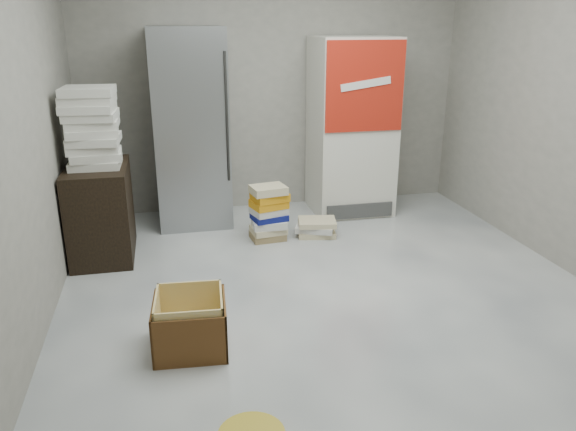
# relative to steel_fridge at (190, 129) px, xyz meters

# --- Properties ---
(ground) EXTENTS (5.00, 5.00, 0.00)m
(ground) POSITION_rel_steel_fridge_xyz_m (0.90, -2.13, -0.95)
(ground) COLOR silver
(ground) RESTS_ON ground
(room_shell) EXTENTS (4.04, 5.04, 2.82)m
(room_shell) POSITION_rel_steel_fridge_xyz_m (0.90, -2.13, 0.85)
(room_shell) COLOR gray
(room_shell) RESTS_ON ground
(steel_fridge) EXTENTS (0.70, 0.72, 1.90)m
(steel_fridge) POSITION_rel_steel_fridge_xyz_m (0.00, 0.00, 0.00)
(steel_fridge) COLOR #9EA1A6
(steel_fridge) RESTS_ON ground
(coke_cooler) EXTENTS (0.80, 0.73, 1.80)m
(coke_cooler) POSITION_rel_steel_fridge_xyz_m (1.65, -0.01, -0.05)
(coke_cooler) COLOR silver
(coke_cooler) RESTS_ON ground
(wood_shelf) EXTENTS (0.50, 0.80, 0.80)m
(wood_shelf) POSITION_rel_steel_fridge_xyz_m (-0.83, -0.73, -0.55)
(wood_shelf) COLOR black
(wood_shelf) RESTS_ON ground
(supply_box_stack) EXTENTS (0.45, 0.44, 0.65)m
(supply_box_stack) POSITION_rel_steel_fridge_xyz_m (-0.82, -0.73, 0.17)
(supply_box_stack) COLOR white
(supply_box_stack) RESTS_ON wood_shelf
(phonebook_stack_main) EXTENTS (0.37, 0.33, 0.52)m
(phonebook_stack_main) POSITION_rel_steel_fridge_xyz_m (0.64, -0.68, -0.69)
(phonebook_stack_main) COLOR olive
(phonebook_stack_main) RESTS_ON ground
(phonebook_stack_side) EXTENTS (0.43, 0.38, 0.16)m
(phonebook_stack_side) POSITION_rel_steel_fridge_xyz_m (1.10, -0.68, -0.87)
(phonebook_stack_side) COLOR #CABA91
(phonebook_stack_side) RESTS_ON ground
(cardboard_box) EXTENTS (0.48, 0.48, 0.36)m
(cardboard_box) POSITION_rel_steel_fridge_xyz_m (-0.18, -2.39, -0.80)
(cardboard_box) COLOR gold
(cardboard_box) RESTS_ON ground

